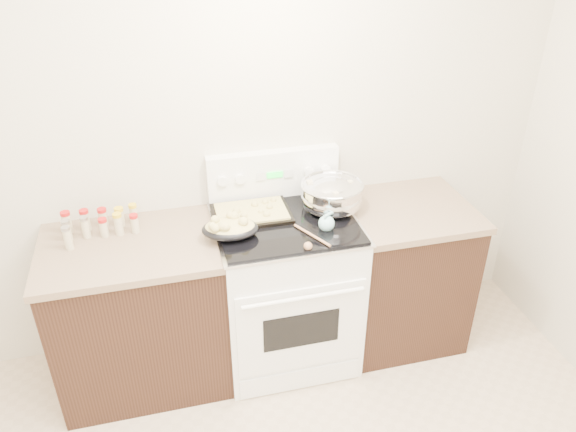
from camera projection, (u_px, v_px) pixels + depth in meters
name	position (u px, v px, depth m)	size (l,w,h in m)	color
room_shell	(287.00, 261.00, 1.40)	(4.10, 3.60, 2.75)	beige
counter_left	(141.00, 313.00, 3.12)	(0.93, 0.67, 0.92)	black
counter_right	(400.00, 272.00, 3.45)	(0.73, 0.67, 0.92)	black
kitchen_range	(286.00, 287.00, 3.28)	(0.78, 0.73, 1.22)	white
mixing_bowl	(332.00, 196.00, 3.12)	(0.41, 0.41, 0.21)	silver
roasting_pan	(230.00, 228.00, 2.88)	(0.33, 0.25, 0.12)	black
baking_sheet	(252.00, 213.00, 3.08)	(0.43, 0.30, 0.06)	black
wooden_spoon	(310.00, 242.00, 2.84)	(0.14, 0.24, 0.04)	tan
blue_ladle	(327.00, 222.00, 2.96)	(0.23, 0.22, 0.11)	#90CED7
spice_jars	(98.00, 223.00, 2.95)	(0.39, 0.23, 0.13)	#BFB28C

